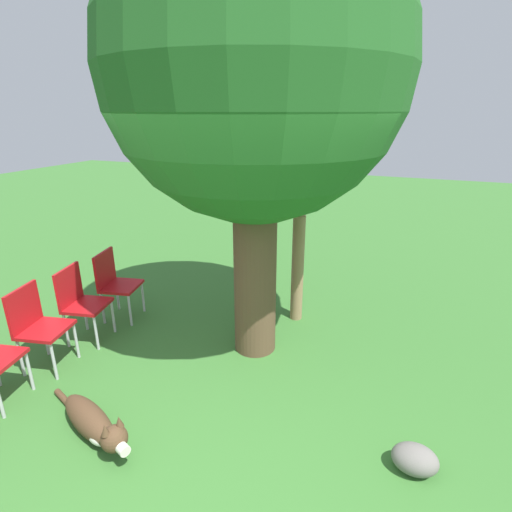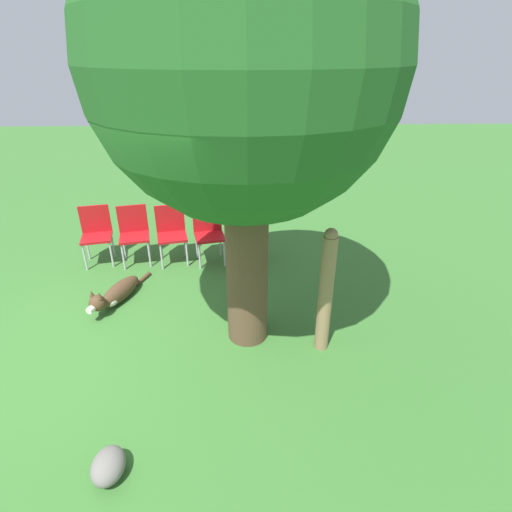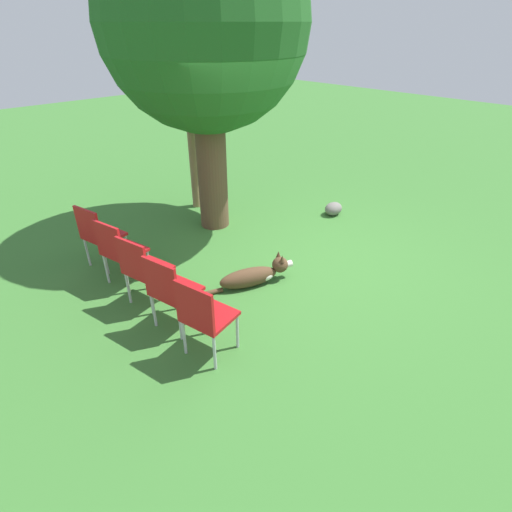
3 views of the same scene
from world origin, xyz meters
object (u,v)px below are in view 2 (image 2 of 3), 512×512
oak_tree (245,68)px  dog (116,294)px  red_chair_1 (134,231)px  red_chair_2 (171,230)px  red_chair_4 (246,230)px  fence_post (326,291)px  red_chair_0 (96,231)px  red_chair_3 (209,230)px

oak_tree → dog: size_ratio=3.50×
oak_tree → red_chair_1: bearing=-138.4°
red_chair_1 → red_chair_2: size_ratio=1.00×
dog → red_chair_1: 1.25m
oak_tree → dog: 3.28m
red_chair_1 → red_chair_4: size_ratio=1.00×
oak_tree → dog: (-0.73, -1.71, -2.70)m
fence_post → red_chair_2: bearing=-137.8°
red_chair_1 → fence_post: bearing=37.0°
red_chair_0 → red_chair_4: same height
red_chair_0 → red_chair_4: size_ratio=1.00×
red_chair_4 → dog: bearing=-68.0°
red_chair_1 → red_chair_0: bearing=-103.1°
red_chair_1 → red_chair_3: 1.14m
oak_tree → red_chair_4: size_ratio=4.82×
dog → red_chair_4: bearing=145.8°
dog → fence_post: 2.77m
fence_post → red_chair_1: bearing=-130.6°
fence_post → red_chair_3: (-2.15, -1.38, -0.22)m
red_chair_2 → red_chair_3: same height
dog → red_chair_0: (-1.20, -0.57, 0.38)m
dog → red_chair_1: red_chair_1 is taller
red_chair_2 → red_chair_4: size_ratio=1.00×
red_chair_1 → red_chair_4: bearing=76.9°
red_chair_0 → red_chair_2: (0.01, 1.14, 0.00)m
red_chair_1 → red_chair_3: (0.01, 1.14, 0.00)m
red_chair_1 → oak_tree: bearing=29.2°
dog → fence_post: bearing=90.5°
red_chair_0 → red_chair_1: 0.57m
red_chair_0 → red_chair_3: size_ratio=1.00×
red_chair_1 → red_chair_2: same height
red_chair_4 → oak_tree: bearing=-12.5°
red_chair_0 → red_chair_1: bearing=76.9°
red_chair_1 → dog: bearing=-12.6°
red_chair_2 → red_chair_3: 0.57m
fence_post → red_chair_3: bearing=-147.2°
red_chair_3 → red_chair_0: bearing=-103.1°
red_chair_0 → dog: bearing=12.8°
fence_post → red_chair_0: fence_post is taller
dog → red_chair_2: bearing=175.6°
dog → red_chair_3: (-1.18, 1.15, 0.38)m
fence_post → dog: bearing=-110.9°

